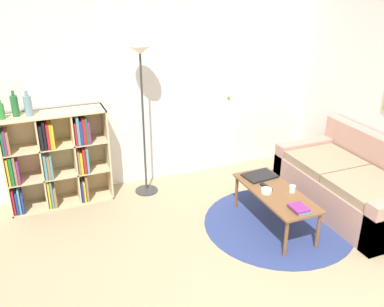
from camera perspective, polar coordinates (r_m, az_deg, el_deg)
The scene contains 14 objects.
wall_back at distance 5.30m, azimuth -3.38°, elevation 9.82°, with size 7.21×0.11×2.60m.
rug at distance 4.78m, azimuth 11.37°, elevation -9.12°, with size 1.59×1.59×0.01m.
bookshelf at distance 5.08m, azimuth -17.86°, elevation -0.67°, with size 1.14×0.34×1.10m.
floor_lamp at distance 4.83m, azimuth -6.81°, elevation 10.24°, with size 0.28×0.28×1.78m.
couch at distance 5.21m, azimuth 20.76°, elevation -3.95°, with size 0.91×1.71×0.81m.
coffee_table at distance 4.55m, azimuth 11.06°, elevation -5.45°, with size 0.45×1.08×0.42m.
laptop at distance 4.80m, azimuth 9.01°, elevation -2.95°, with size 0.37×0.28×0.02m.
bowl at distance 4.47m, azimuth 9.90°, elevation -4.93°, with size 0.11×0.11×0.05m.
book_stack_on_table at distance 4.24m, azimuth 14.13°, elevation -7.12°, with size 0.16×0.19×0.04m.
cup at distance 4.53m, azimuth 13.22°, elevation -4.62°, with size 0.06×0.06×0.07m.
remote at distance 4.58m, azimuth 9.87°, elevation -4.39°, with size 0.06×0.17×0.02m.
bottle_left at distance 4.84m, azimuth -24.10°, elevation 5.18°, with size 0.07×0.07×0.20m.
bottle_middle at distance 4.87m, azimuth -22.55°, elevation 5.92°, with size 0.08×0.08×0.28m.
bottle_right at distance 4.83m, azimuth -21.02°, elevation 6.00°, with size 0.08×0.08×0.27m.
Camera 1 is at (-1.64, -2.07, 2.55)m, focal length 40.00 mm.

